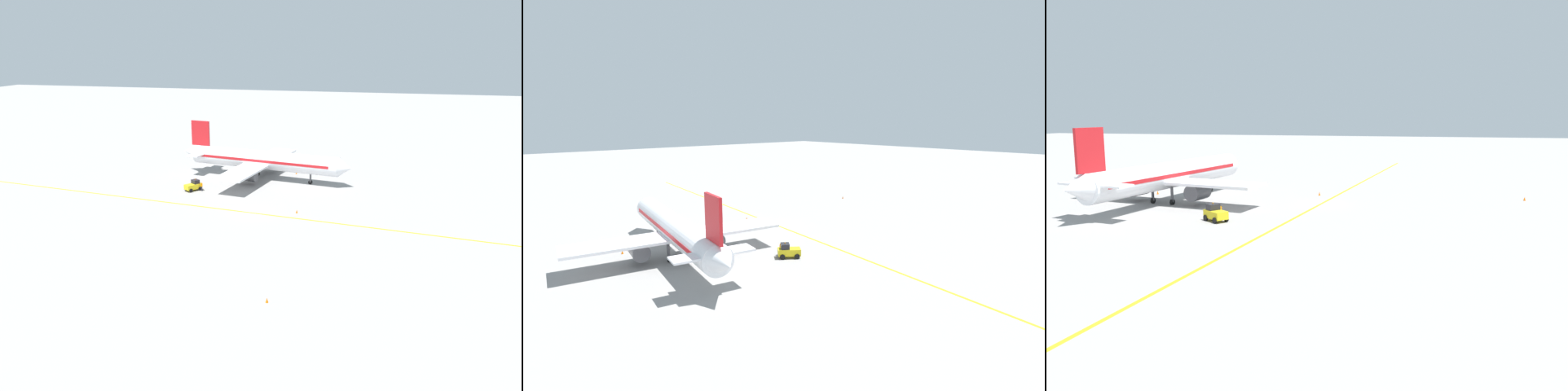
# 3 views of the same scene
# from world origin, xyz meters

# --- Properties ---
(ground_plane) EXTENTS (400.00, 400.00, 0.00)m
(ground_plane) POSITION_xyz_m (0.00, 0.00, 0.00)
(ground_plane) COLOR gray
(apron_yellow_centreline) EXTENTS (15.52, 119.09, 0.01)m
(apron_yellow_centreline) POSITION_xyz_m (0.00, 0.00, 0.00)
(apron_yellow_centreline) COLOR yellow
(apron_yellow_centreline) RESTS_ON ground
(airplane_at_gate) EXTENTS (28.48, 35.42, 10.60)m
(airplane_at_gate) POSITION_xyz_m (-20.56, -3.24, 3.71)
(airplane_at_gate) COLOR white
(airplane_at_gate) RESTS_ON ground
(baggage_tug_white) EXTENTS (3.31, 2.96, 2.11)m
(baggage_tug_white) POSITION_xyz_m (-9.63, -13.37, 0.90)
(baggage_tug_white) COLOR gold
(baggage_tug_white) RESTS_ON ground
(ground_crew_worker) EXTENTS (0.40, 0.48, 1.68)m
(ground_crew_worker) POSITION_xyz_m (-9.73, -11.85, 0.91)
(ground_crew_worker) COLOR #23232D
(ground_crew_worker) RESTS_ON ground
(traffic_cone_near_nose) EXTENTS (0.32, 0.32, 0.55)m
(traffic_cone_near_nose) POSITION_xyz_m (-1.59, 6.99, 0.28)
(traffic_cone_near_nose) COLOR orange
(traffic_cone_near_nose) RESTS_ON ground
(traffic_cone_mid_apron) EXTENTS (0.32, 0.32, 0.55)m
(traffic_cone_mid_apron) POSITION_xyz_m (27.40, 8.81, 0.28)
(traffic_cone_mid_apron) COLOR orange
(traffic_cone_mid_apron) RESTS_ON ground
(traffic_cone_by_wingtip) EXTENTS (0.32, 0.32, 0.55)m
(traffic_cone_by_wingtip) POSITION_xyz_m (-25.73, 2.77, 0.28)
(traffic_cone_by_wingtip) COLOR orange
(traffic_cone_by_wingtip) RESTS_ON ground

